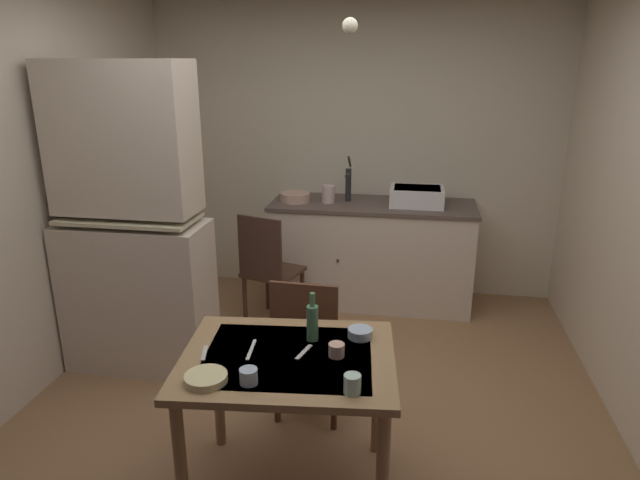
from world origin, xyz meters
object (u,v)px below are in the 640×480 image
Objects in this scene: chair_far_side at (309,345)px; teacup_mint at (352,384)px; serving_bowl_wide at (360,333)px; glass_bottle at (312,322)px; hand_pump at (348,182)px; dining_table at (289,376)px; chair_by_counter at (268,268)px; sink_basin at (417,196)px; mixing_bowl_counter at (295,197)px; hutch_cabinet at (133,233)px.

chair_far_side is 11.11× the size of teacup_mint.
serving_bowl_wide is 0.48m from teacup_mint.
chair_far_side is at bearing 103.31° from glass_bottle.
hand_pump is 2.22m from serving_bowl_wide.
dining_table is 1.14× the size of chair_by_counter.
sink_basin is 3.62× the size of serving_bowl_wide.
hand_pump is 0.42× the size of chair_by_counter.
sink_basin is 2.63m from teacup_mint.
chair_by_counter is 11.40× the size of teacup_mint.
chair_far_side is at bearing -75.54° from mixing_bowl_counter.
glass_bottle is (0.54, -2.15, -0.08)m from mixing_bowl_counter.
glass_bottle reaches higher than chair_by_counter.
hand_pump reaches higher than chair_far_side.
chair_far_side is at bearing -90.19° from hand_pump.
hand_pump is at bearing 97.30° from teacup_mint.
sink_basin is at bearing 83.14° from serving_bowl_wide.
glass_bottle reaches higher than chair_far_side.
hand_pump is 4.78× the size of teacup_mint.
chair_by_counter is at bearing 46.16° from hutch_cabinet.
chair_far_side is 0.98m from teacup_mint.
serving_bowl_wide is at bearing -96.86° from sink_basin.
chair_by_counter is at bearing -100.64° from mixing_bowl_counter.
chair_by_counter is (-0.55, -0.65, -0.58)m from hand_pump.
hand_pump is 1.89m from chair_far_side.
hand_pump is 2.45m from dining_table.
chair_by_counter is at bearing 112.09° from glass_bottle.
sink_basin is at bearing 77.60° from glass_bottle.
sink_basin is at bearing 76.58° from dining_table.
hutch_cabinet is at bearing -122.28° from mixing_bowl_counter.
chair_far_side is (-0.59, -1.75, -0.50)m from sink_basin.
mixing_bowl_counter is 2.23m from serving_bowl_wide.
glass_bottle is at bearing 64.59° from dining_table.
sink_basin reaches higher than chair_by_counter.
teacup_mint is (0.89, -2.02, 0.31)m from chair_by_counter.
serving_bowl_wide is (1.59, -0.79, -0.19)m from hutch_cabinet.
serving_bowl_wide is at bearing -81.51° from hand_pump.
chair_by_counter reaches higher than chair_far_side.
chair_by_counter reaches higher than teacup_mint.
sink_basin is 1.78× the size of glass_bottle.
hutch_cabinet reaches higher than dining_table.
hand_pump reaches higher than teacup_mint.
hutch_cabinet is at bearing 162.00° from chair_far_side.
sink_basin is 1.13× the size of hand_pump.
glass_bottle is at bearing -75.78° from mixing_bowl_counter.
glass_bottle reaches higher than dining_table.
sink_basin reaches higher than serving_bowl_wide.
mixing_bowl_counter is at bearing 107.04° from teacup_mint.
mixing_bowl_counter is 0.27× the size of chair_by_counter.
chair_far_side is at bearing -18.00° from hutch_cabinet.
mixing_bowl_counter is at bearing 101.26° from dining_table.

